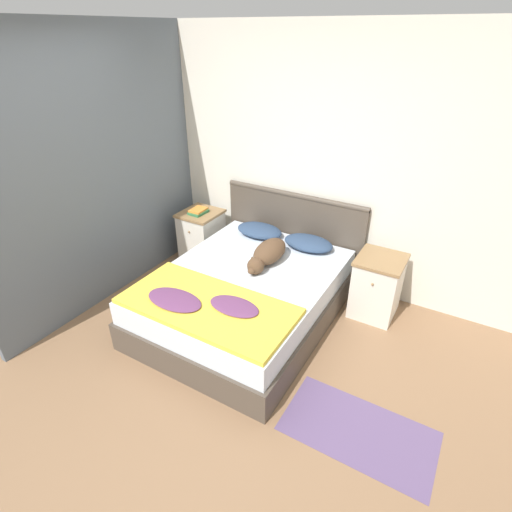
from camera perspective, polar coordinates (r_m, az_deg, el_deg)
name	(u,v)px	position (r m, az deg, el deg)	size (l,w,h in m)	color
ground_plane	(178,391)	(3.34, -11.12, -18.37)	(16.00, 16.00, 0.00)	#896647
wall_back	(302,162)	(4.21, 6.54, 13.24)	(9.00, 0.06, 2.55)	silver
wall_side_left	(118,167)	(4.24, -19.16, 11.93)	(0.06, 3.10, 2.55)	slate
bed	(246,297)	(3.82, -1.50, -5.82)	(1.53, 1.96, 0.49)	#4C4238
headboard	(293,232)	(4.44, 5.28, 3.45)	(1.61, 0.06, 0.96)	#4C4238
nightstand_left	(202,236)	(4.80, -7.75, 2.85)	(0.43, 0.46, 0.62)	silver
nightstand_right	(377,286)	(4.01, 16.88, -4.13)	(0.43, 0.46, 0.62)	silver
pillow_left	(260,230)	(4.35, 0.50, 3.68)	(0.52, 0.33, 0.12)	navy
pillow_right	(308,243)	(4.12, 7.49, 1.86)	(0.52, 0.33, 0.12)	navy
quilt	(206,305)	(3.27, -7.19, -6.96)	(1.43, 0.70, 0.07)	yellow
dog	(268,254)	(3.82, 1.71, 0.35)	(0.25, 0.68, 0.21)	brown
book_stack	(198,211)	(4.64, -8.25, 6.35)	(0.17, 0.22, 0.05)	#337547
rug	(358,431)	(3.14, 14.41, -23.04)	(1.04, 0.57, 0.00)	#604C75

